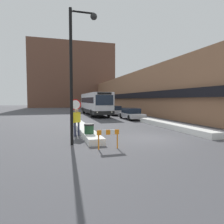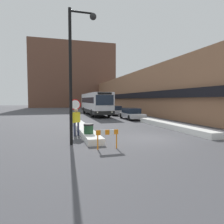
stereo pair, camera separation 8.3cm
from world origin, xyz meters
The scene contains 13 objects.
ground_plane centered at (0.00, 0.00, 0.00)m, with size 160.00×160.00×0.00m, color #47474C.
building_row_right centered at (9.97, 24.00, 3.56)m, with size 5.50×60.00×7.13m.
building_backdrop_far centered at (0.00, 53.82, 9.98)m, with size 26.00×8.00×19.96m.
snow_bank_left centered at (-3.60, 3.66, 0.18)m, with size 0.90×9.60×0.36m.
snow_bank_right centered at (3.60, 3.54, 0.21)m, with size 0.90×10.15×0.41m.
city_bus centered at (0.28, 19.03, 1.81)m, with size 2.60×12.44×3.32m.
parked_car_front centered at (3.20, 11.36, 0.70)m, with size 1.81×4.68×1.37m.
parked_car_middle centered at (3.20, 18.28, 0.71)m, with size 1.81×4.29×1.42m.
stop_sign centered at (-4.26, 3.09, 1.76)m, with size 0.76×0.08×2.42m.
street_lamp centered at (-4.56, -0.44, 4.30)m, with size 1.46×0.36×7.03m.
pedestrian centered at (-4.29, 2.14, 1.08)m, with size 0.52×0.46×1.80m.
trash_bin centered at (-3.72, 0.68, 0.48)m, with size 0.59×0.59×0.95m.
construction_barricade centered at (-3.22, -1.84, 0.67)m, with size 1.10×0.06×0.94m.
Camera 1 is at (-5.68, -11.01, 2.39)m, focal length 32.00 mm.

